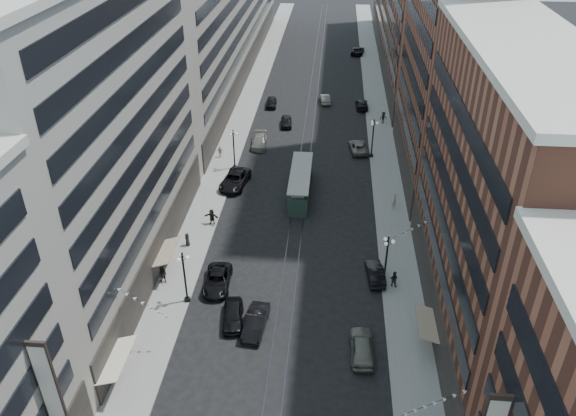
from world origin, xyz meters
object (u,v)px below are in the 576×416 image
(car_8, at_px, (259,141))
(lamppost_sw_mid, at_px, (234,148))
(car_5, at_px, (256,322))
(car_7, at_px, (235,180))
(car_12, at_px, (362,104))
(pedestrian_7, at_px, (394,279))
(pedestrian_extra_0, at_px, (187,239))
(lamppost_se_mid, at_px, (373,137))
(car_extra_0, at_px, (233,315))
(streetcar, at_px, (300,184))
(lamppost_se_far, at_px, (386,259))
(car_4, at_px, (362,347))
(pedestrian_5, at_px, (212,217))
(pedestrian_9, at_px, (383,117))
(car_10, at_px, (375,273))
(car_extra_1, at_px, (358,51))
(car_14, at_px, (325,99))
(pedestrian_2, at_px, (163,275))
(pedestrian_6, at_px, (220,152))
(pedestrian_8, at_px, (394,200))
(car_9, at_px, (271,102))
(car_13, at_px, (286,122))
(car_11, at_px, (358,147))
(lamppost_sw_far, at_px, (185,276))

(car_8, bearing_deg, lamppost_sw_mid, -110.88)
(car_5, xyz_separation_m, car_7, (-6.04, 25.38, 0.07))
(car_12, xyz_separation_m, pedestrian_7, (1.70, -46.76, 0.29))
(pedestrian_extra_0, bearing_deg, lamppost_se_mid, 117.12)
(pedestrian_7, xyz_separation_m, car_extra_0, (-14.60, -6.10, -0.23))
(streetcar, distance_m, pedestrian_7, 19.89)
(lamppost_se_far, relative_size, car_5, 1.15)
(car_4, height_order, pedestrian_5, pedestrian_5)
(pedestrian_7, distance_m, pedestrian_9, 40.36)
(streetcar, relative_size, pedestrian_9, 6.15)
(car_10, xyz_separation_m, car_extra_1, (0.00, 77.37, 0.03))
(car_12, distance_m, car_extra_1, 31.70)
(car_14, height_order, pedestrian_5, pedestrian_5)
(pedestrian_2, distance_m, pedestrian_6, 27.67)
(lamppost_se_far, distance_m, car_10, 2.66)
(pedestrian_6, xyz_separation_m, pedestrian_7, (21.84, -26.30, 0.05))
(lamppost_sw_mid, relative_size, pedestrian_9, 3.03)
(pedestrian_2, xyz_separation_m, pedestrian_6, (0.40, 27.67, -0.13))
(car_12, height_order, pedestrian_8, pedestrian_8)
(car_5, xyz_separation_m, pedestrian_7, (12.46, 6.81, 0.20))
(car_5, bearing_deg, car_14, 90.57)
(car_5, bearing_deg, car_7, 108.64)
(car_12, bearing_deg, car_14, -20.11)
(car_12, relative_size, car_extra_1, 0.89)
(pedestrian_extra_0, bearing_deg, car_9, 152.33)
(pedestrian_9, distance_m, pedestrian_extra_0, 42.07)
(lamppost_se_far, relative_size, pedestrian_5, 2.99)
(pedestrian_6, distance_m, car_extra_1, 55.91)
(pedestrian_2, height_order, car_13, pedestrian_2)
(car_11, distance_m, pedestrian_6, 19.50)
(pedestrian_5, relative_size, pedestrian_6, 1.16)
(streetcar, relative_size, car_12, 2.33)
(lamppost_sw_mid, height_order, car_13, lamppost_sw_mid)
(pedestrian_8, distance_m, car_extra_1, 63.73)
(lamppost_sw_far, distance_m, pedestrian_9, 48.81)
(streetcar, xyz_separation_m, car_10, (8.40, -16.04, -0.71))
(car_7, distance_m, car_14, 32.02)
(car_10, bearing_deg, car_extra_0, 23.02)
(lamppost_se_far, xyz_separation_m, pedestrian_5, (-18.70, 9.19, -2.02))
(pedestrian_8, bearing_deg, lamppost_se_mid, -112.10)
(lamppost_sw_far, relative_size, car_12, 1.15)
(lamppost_se_far, distance_m, car_extra_0, 15.26)
(car_10, distance_m, car_13, 39.02)
(car_9, height_order, pedestrian_9, pedestrian_9)
(car_14, xyz_separation_m, car_extra_1, (6.20, 29.68, 0.05))
(car_11, bearing_deg, car_9, -56.52)
(lamppost_se_mid, bearing_deg, pedestrian_5, -134.84)
(car_extra_1, bearing_deg, pedestrian_7, 98.60)
(lamppost_sw_far, xyz_separation_m, car_8, (2.40, 34.40, -2.35))
(lamppost_se_mid, relative_size, pedestrian_2, 3.00)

